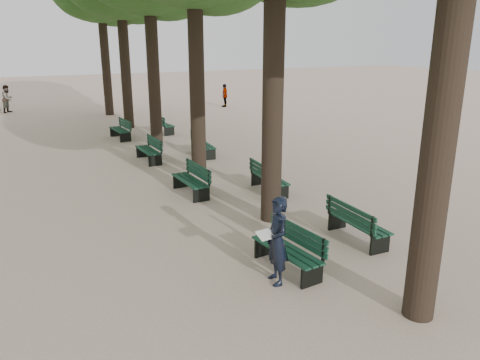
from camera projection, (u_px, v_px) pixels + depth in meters
name	position (u px, v px, depth m)	size (l,w,h in m)	color
ground	(282.00, 282.00, 9.10)	(120.00, 120.00, 0.00)	beige
bench_left_0	(287.00, 258.00, 9.54)	(0.74, 1.85, 0.92)	black
bench_left_1	(191.00, 186.00, 14.21)	(0.64, 1.82, 0.92)	black
bench_left_2	(149.00, 155.00, 18.08)	(0.61, 1.81, 0.92)	black
bench_left_3	(120.00, 133.00, 22.16)	(0.70, 1.84, 0.92)	black
bench_right_0	(358.00, 230.00, 10.94)	(0.63, 1.82, 0.92)	black
bench_right_1	(269.00, 183.00, 14.45)	(0.71, 1.84, 0.92)	black
bench_right_2	(203.00, 149.00, 19.00)	(0.73, 1.84, 0.92)	black
bench_right_3	(163.00, 128.00, 23.57)	(0.75, 1.85, 0.92)	black
man_with_map	(277.00, 241.00, 8.87)	(0.66, 0.75, 1.75)	black
pedestrian_a	(8.00, 99.00, 30.11)	(0.85, 0.35, 1.75)	#262628
pedestrian_c	(225.00, 95.00, 32.67)	(0.93, 0.32, 1.58)	#262628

